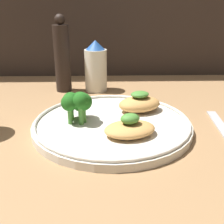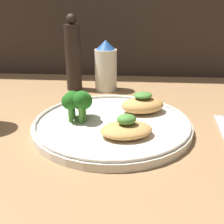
# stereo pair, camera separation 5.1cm
# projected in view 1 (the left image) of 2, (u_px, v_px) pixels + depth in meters

# --- Properties ---
(ground_plane) EXTENTS (1.80, 1.80, 0.01)m
(ground_plane) POSITION_uv_depth(u_px,v_px,m) (112.00, 131.00, 0.53)
(ground_plane) COLOR #936D47
(plate) EXTENTS (0.29, 0.29, 0.02)m
(plate) POSITION_uv_depth(u_px,v_px,m) (112.00, 124.00, 0.52)
(plate) COLOR silver
(plate) RESTS_ON ground_plane
(grilled_meat_front) EXTENTS (0.10, 0.08, 0.04)m
(grilled_meat_front) POSITION_uv_depth(u_px,v_px,m) (130.00, 128.00, 0.47)
(grilled_meat_front) COLOR tan
(grilled_meat_front) RESTS_ON plate
(grilled_meat_middle) EXTENTS (0.10, 0.08, 0.04)m
(grilled_meat_middle) POSITION_uv_depth(u_px,v_px,m) (140.00, 103.00, 0.57)
(grilled_meat_middle) COLOR tan
(grilled_meat_middle) RESTS_ON plate
(broccoli_bunch) EXTENTS (0.06, 0.06, 0.06)m
(broccoli_bunch) POSITION_uv_depth(u_px,v_px,m) (77.00, 102.00, 0.51)
(broccoli_bunch) COLOR #4C8E38
(broccoli_bunch) RESTS_ON plate
(sauce_bottle) EXTENTS (0.06, 0.06, 0.13)m
(sauce_bottle) POSITION_uv_depth(u_px,v_px,m) (96.00, 67.00, 0.73)
(sauce_bottle) COLOR silver
(sauce_bottle) RESTS_ON ground_plane
(pepper_grinder) EXTENTS (0.04, 0.04, 0.19)m
(pepper_grinder) POSITION_uv_depth(u_px,v_px,m) (62.00, 57.00, 0.72)
(pepper_grinder) COLOR black
(pepper_grinder) RESTS_ON ground_plane
(fork) EXTENTS (0.03, 0.18, 0.01)m
(fork) POSITION_uv_depth(u_px,v_px,m) (224.00, 129.00, 0.52)
(fork) COLOR #B2B2B7
(fork) RESTS_ON ground_plane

